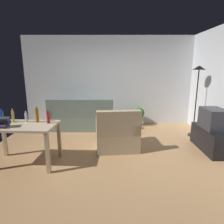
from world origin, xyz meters
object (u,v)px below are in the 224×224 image
object	(u,v)px
book_stack	(2,122)
armchair	(117,135)
couch	(82,118)
bottle_blue	(2,116)
desk	(22,130)
bottle_red	(48,117)
potted_plant	(138,115)
tv	(213,119)
bottle_amber	(37,115)
torchiere_lamp	(198,82)
bottle_clear	(26,117)
bottle_squat	(13,116)
tv_stand	(211,139)

from	to	relation	value
book_stack	armchair	bearing A→B (deg)	23.61
couch	bottle_blue	distance (m)	2.38
couch	book_stack	xyz separation A→B (m)	(-1.00, -2.31, 0.54)
desk	bottle_red	world-z (taller)	bottle_red
potted_plant	tv	bearing A→B (deg)	-53.89
bottle_amber	bottle_red	size ratio (longest dim) A/B	1.18
tv	bottle_red	world-z (taller)	bottle_red
torchiere_lamp	armchair	distance (m)	2.46
couch	bottle_amber	size ratio (longest dim) A/B	6.10
torchiere_lamp	bottle_amber	distance (m)	3.84
tv	bottle_amber	world-z (taller)	bottle_amber
desk	bottle_clear	size ratio (longest dim) A/B	5.76
bottle_squat	couch	bearing A→B (deg)	64.20
tv	bottle_blue	xyz separation A→B (m)	(-4.21, -0.47, 0.17)
bottle_clear	bottle_red	size ratio (longest dim) A/B	0.84
armchair	bottle_amber	distance (m)	1.70
torchiere_lamp	bottle_amber	bearing A→B (deg)	-158.69
desk	bottle_amber	world-z (taller)	bottle_amber
desk	book_stack	world-z (taller)	book_stack
tv	bottle_squat	xyz separation A→B (m)	(-4.00, -0.47, 0.17)
torchiere_lamp	bottle_amber	xyz separation A→B (m)	(-3.55, -1.38, -0.52)
couch	desk	world-z (taller)	couch
desk	bottle_red	bearing A→B (deg)	14.65
potted_plant	armchair	distance (m)	1.89
potted_plant	bottle_blue	bearing A→B (deg)	-141.27
couch	bottle_amber	bearing A→B (deg)	75.43
tv	armchair	distance (m)	2.08
torchiere_lamp	armchair	size ratio (longest dim) A/B	1.84
desk	armchair	xyz separation A→B (m)	(1.73, 0.71, -0.33)
desk	potted_plant	xyz separation A→B (m)	(2.44, 2.46, -0.32)
couch	tv_stand	xyz separation A→B (m)	(3.03, -1.52, -0.07)
desk	bottle_amber	distance (m)	0.37
tv_stand	bottle_blue	size ratio (longest dim) A/B	4.34
bottle_blue	bottle_squat	xyz separation A→B (m)	(0.21, -0.00, 0.00)
desk	bottle_red	size ratio (longest dim) A/B	4.85
book_stack	tv	bearing A→B (deg)	11.10
bottle_blue	bottle_squat	distance (m)	0.21
torchiere_lamp	bottle_red	distance (m)	3.66
potted_plant	torchiere_lamp	bearing A→B (deg)	-34.47
couch	bottle_clear	xyz separation A→B (m)	(-0.73, -1.98, 0.54)
bottle_amber	bottle_red	xyz separation A→B (m)	(0.23, -0.07, -0.02)
bottle_amber	book_stack	distance (m)	0.58
bottle_amber	bottle_red	bearing A→B (deg)	-16.88
potted_plant	bottle_amber	distance (m)	3.24
tv	bottle_amber	distance (m)	3.59
couch	torchiere_lamp	bearing A→B (deg)	168.75
tv	potted_plant	distance (m)	2.30
armchair	bottle_clear	world-z (taller)	bottle_clear
torchiere_lamp	potted_plant	xyz separation A→B (m)	(-1.33, 0.92, -1.08)
bottle_squat	bottle_red	size ratio (longest dim) A/B	1.02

